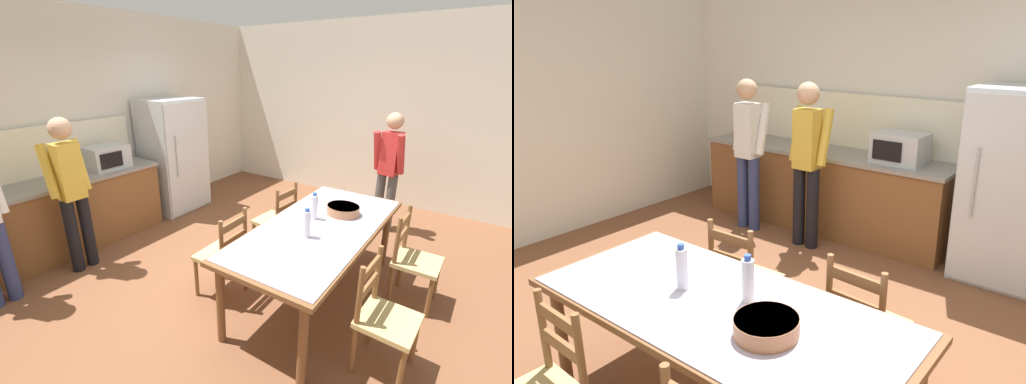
% 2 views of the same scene
% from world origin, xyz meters
% --- Properties ---
extents(ground_plane, '(8.32, 8.32, 0.00)m').
position_xyz_m(ground_plane, '(0.00, 0.00, 0.00)').
color(ground_plane, brown).
extents(wall_back, '(6.52, 0.12, 2.90)m').
position_xyz_m(wall_back, '(0.00, 2.66, 1.45)').
color(wall_back, silver).
rests_on(wall_back, ground).
extents(wall_left, '(0.12, 5.20, 2.90)m').
position_xyz_m(wall_left, '(-3.26, 0.00, 1.45)').
color(wall_left, silver).
rests_on(wall_left, ground).
extents(kitchen_counter, '(2.95, 0.66, 0.91)m').
position_xyz_m(kitchen_counter, '(-1.03, 2.23, 0.46)').
color(kitchen_counter, brown).
rests_on(kitchen_counter, ground).
extents(counter_splashback, '(2.91, 0.03, 0.60)m').
position_xyz_m(counter_splashback, '(-1.03, 2.54, 1.21)').
color(counter_splashback, '#EFE8CB').
rests_on(counter_splashback, kitchen_counter).
extents(refrigerator, '(0.86, 0.73, 1.73)m').
position_xyz_m(refrigerator, '(0.98, 2.19, 0.87)').
color(refrigerator, silver).
rests_on(refrigerator, ground).
extents(microwave, '(0.50, 0.39, 0.30)m').
position_xyz_m(microwave, '(-0.13, 2.21, 1.06)').
color(microwave, '#B2B7BC').
rests_on(microwave, kitchen_counter).
extents(dining_table, '(2.19, 0.96, 0.78)m').
position_xyz_m(dining_table, '(0.17, -0.71, 0.70)').
color(dining_table, brown).
rests_on(dining_table, ground).
extents(bottle_near_centre, '(0.07, 0.07, 0.27)m').
position_xyz_m(bottle_near_centre, '(-0.10, -0.71, 0.90)').
color(bottle_near_centre, silver).
rests_on(bottle_near_centre, dining_table).
extents(bottle_off_centre, '(0.07, 0.07, 0.27)m').
position_xyz_m(bottle_off_centre, '(0.28, -0.59, 0.90)').
color(bottle_off_centre, silver).
rests_on(bottle_off_centre, dining_table).
extents(serving_bowl, '(0.32, 0.32, 0.09)m').
position_xyz_m(serving_bowl, '(0.55, -0.78, 0.83)').
color(serving_bowl, '#9E6642').
rests_on(serving_bowl, dining_table).
extents(chair_side_far_left, '(0.43, 0.41, 0.91)m').
position_xyz_m(chair_side_far_left, '(-0.33, 0.05, 0.44)').
color(chair_side_far_left, brown).
rests_on(chair_side_far_left, ground).
extents(chair_side_far_right, '(0.45, 0.43, 0.91)m').
position_xyz_m(chair_side_far_right, '(0.65, 0.06, 0.44)').
color(chair_side_far_right, brown).
rests_on(chair_side_far_right, ground).
extents(person_at_sink, '(0.42, 0.29, 1.69)m').
position_xyz_m(person_at_sink, '(-1.68, 1.71, 0.95)').
color(person_at_sink, navy).
rests_on(person_at_sink, ground).
extents(person_at_counter, '(0.43, 0.30, 1.70)m').
position_xyz_m(person_at_counter, '(-0.88, 1.69, 0.96)').
color(person_at_counter, black).
rests_on(person_at_counter, ground).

